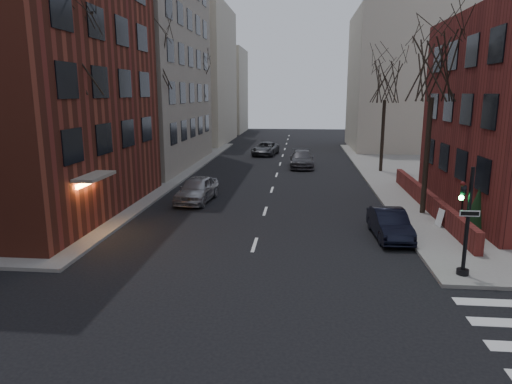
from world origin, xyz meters
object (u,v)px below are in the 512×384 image
sandwich_board (443,218)px  car_lane_gray (302,159)px  traffic_signal (465,229)px  car_lane_far (265,149)px  evergreen_shrub (478,209)px  tree_left_b (154,62)px  streetlamp_far (208,116)px  streetlamp_near (147,131)px  tree_right_a (434,67)px  tree_right_b (386,82)px  tree_left_a (73,54)px  tree_left_c (197,80)px  parked_sedan (390,224)px  car_lane_silver (197,189)px

sandwich_board → car_lane_gray: bearing=97.0°
traffic_signal → car_lane_far: size_ratio=0.79×
sandwich_board → evergreen_shrub: size_ratio=0.40×
tree_left_b → streetlamp_far: size_ratio=1.72×
streetlamp_far → car_lane_far: (6.28, 0.39, -3.53)m
traffic_signal → streetlamp_near: streetlamp_near is taller
tree_right_a → sandwich_board: tree_right_a is taller
tree_right_b → evergreen_shrub: (1.67, -17.38, -6.33)m
tree_left_a → sandwich_board: size_ratio=11.61×
tree_left_b → streetlamp_near: size_ratio=1.72×
tree_left_b → sandwich_board: (17.94, -10.66, -8.32)m
tree_left_a → evergreen_shrub: size_ratio=4.62×
tree_left_b → sandwich_board: bearing=-30.7°
tree_right_a → tree_right_b: (0.00, 14.00, -0.44)m
streetlamp_near → tree_right_b: bearing=30.5°
tree_left_b → tree_left_c: (0.00, 14.00, -0.88)m
car_lane_gray → tree_left_c: bearing=151.2°
car_lane_far → evergreen_shrub: bearing=-58.3°
tree_right_b → streetlamp_near: bearing=-149.5°
car_lane_gray → tree_left_b: bearing=-143.6°
tree_left_b → parked_sedan: bearing=-39.5°
car_lane_gray → car_lane_far: size_ratio=1.04×
tree_right_a → car_lane_silver: bearing=171.7°
evergreen_shrub → car_lane_silver: bearing=160.4°
tree_left_b → streetlamp_far: (0.60, 16.00, -4.68)m
traffic_signal → car_lane_far: 34.84m
car_lane_silver → tree_left_c: bearing=107.7°
tree_right_a → streetlamp_far: (-17.00, 24.00, -3.79)m
tree_left_c → sandwich_board: size_ratio=11.00×
car_lane_gray → sandwich_board: (7.07, -18.86, -0.17)m
parked_sedan → tree_right_a: bearing=56.0°
tree_left_b → tree_left_a: bearing=-90.0°
traffic_signal → car_lane_gray: traffic_signal is taller
streetlamp_near → streetlamp_far: 20.00m
tree_left_a → car_lane_far: bearing=76.4°
car_lane_silver → car_lane_gray: bearing=70.9°
car_lane_silver → sandwich_board: (13.57, -4.59, -0.20)m
car_lane_silver → streetlamp_near: bearing=156.7°
tree_left_a → car_lane_far: size_ratio=2.03×
tree_left_c → car_lane_gray: 14.30m
parked_sedan → car_lane_gray: bearing=98.3°
tree_left_c → tree_right_a: same height
traffic_signal → tree_right_b: tree_right_b is taller
traffic_signal → car_lane_silver: traffic_signal is taller
streetlamp_near → car_lane_far: bearing=72.9°
tree_left_a → tree_right_a: bearing=12.8°
tree_left_c → car_lane_silver: tree_left_c is taller
parked_sedan → evergreen_shrub: (4.27, 0.98, 0.59)m
tree_left_b → car_lane_far: tree_left_b is taller
tree_left_a → tree_right_b: size_ratio=1.12×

